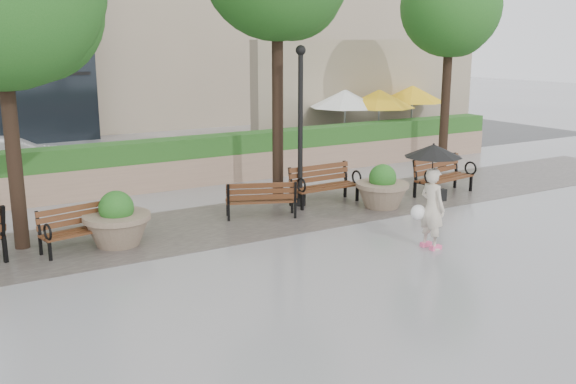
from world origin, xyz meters
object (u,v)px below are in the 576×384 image
bench_4 (443,184)px  lamppost (300,137)px  car_right (13,158)px  pedestrian (432,186)px  bench_3 (324,193)px  planter_right (382,191)px  planter_left (117,224)px  bench_1 (83,237)px  bench_2 (261,207)px

bench_4 → lamppost: 4.22m
car_right → pedestrian: pedestrian is taller
bench_3 → lamppost: 1.55m
bench_4 → planter_right: planter_right is taller
bench_3 → planter_right: (0.99, -1.04, 0.14)m
planter_left → lamppost: lamppost is taller
planter_right → car_right: size_ratio=0.35×
planter_left → pedestrian: bearing=-32.1°
planter_left → car_right: bearing=95.5°
bench_1 → bench_3: bench_3 is taller
bench_2 → pedestrian: (1.78, -3.64, 0.99)m
bench_2 → pedestrian: 4.17m
bench_1 → bench_3: (6.04, 0.61, 0.03)m
car_right → pedestrian: (5.97, -11.27, 0.65)m
bench_1 → pedestrian: pedestrian is taller
bench_3 → car_right: car_right is taller
planter_left → lamppost: (4.76, 0.83, 1.26)m
planter_right → pedestrian: bearing=-111.8°
car_right → pedestrian: 12.77m
bench_4 → lamppost: size_ratio=0.49×
planter_left → lamppost: 5.00m
bench_4 → planter_right: size_ratio=1.49×
bench_2 → car_right: bearing=-39.1°
bench_2 → lamppost: (1.34, 0.46, 1.44)m
bench_1 → bench_4: 9.29m
bench_4 → planter_left: size_ratio=1.44×
bench_3 → pedestrian: bearing=-94.7°
bench_2 → planter_right: bearing=-171.5°
lamppost → pedestrian: bearing=-83.8°
bench_4 → planter_right: bearing=177.1°
bench_1 → bench_2: bench_2 is taller
bench_2 → car_right: size_ratio=0.47×
planter_left → pedestrian: size_ratio=0.65×
planter_left → car_right: 8.05m
bench_2 → bench_4: 5.23m
bench_1 → car_right: car_right is taller
planter_left → planter_right: bearing=-3.1°
bench_3 → pedestrian: (-0.18, -3.96, 0.96)m
bench_2 → car_right: car_right is taller
bench_1 → pedestrian: (5.86, -3.35, 0.99)m
planter_right → car_right: (-7.14, 8.36, 0.18)m
bench_2 → car_right: 8.72m
bench_2 → bench_3: (1.96, 0.32, 0.03)m
bench_1 → pedestrian: 6.82m
bench_2 → pedestrian: pedestrian is taller
bench_4 → planter_right: (-2.26, -0.25, 0.13)m
bench_1 → pedestrian: bearing=-41.2°
pedestrian → planter_left: bearing=55.2°
bench_2 → planter_right: 3.04m
bench_3 → car_right: 9.57m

